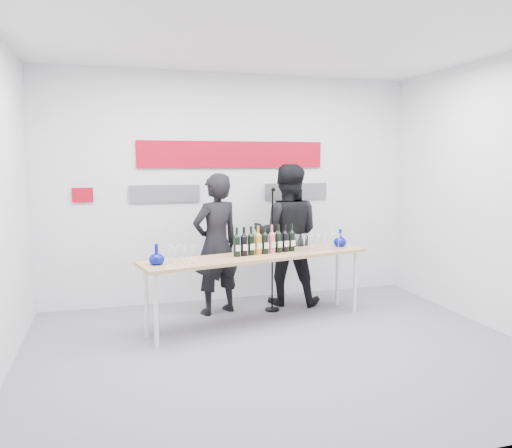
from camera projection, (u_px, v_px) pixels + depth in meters
name	position (u px, v px, depth m)	size (l,w,h in m)	color
ground	(280.00, 350.00, 4.95)	(5.00, 5.00, 0.00)	slate
back_wall	(232.00, 189.00, 6.67)	(5.00, 0.04, 3.00)	silver
signage	(229.00, 166.00, 6.58)	(3.38, 0.02, 0.79)	#A30717
tasting_table	(258.00, 260.00, 5.66)	(2.75, 1.08, 0.81)	tan
wine_bottles	(265.00, 240.00, 5.71)	(0.79, 0.24, 0.33)	black
decanter_left	(156.00, 254.00, 5.12)	(0.16, 0.16, 0.21)	#070D87
decanter_right	(340.00, 238.00, 6.22)	(0.16, 0.16, 0.21)	#070D87
glasses_left	(180.00, 254.00, 5.19)	(0.29, 0.24, 0.18)	silver
glasses_right	(318.00, 241.00, 6.02)	(0.59, 0.32, 0.18)	silver
presenter_left	(216.00, 244.00, 6.07)	(0.63, 0.41, 1.72)	black
presenter_right	(287.00, 235.00, 6.49)	(0.89, 0.69, 1.83)	black
mic_stand	(272.00, 274.00, 6.21)	(0.18, 0.18, 1.55)	black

